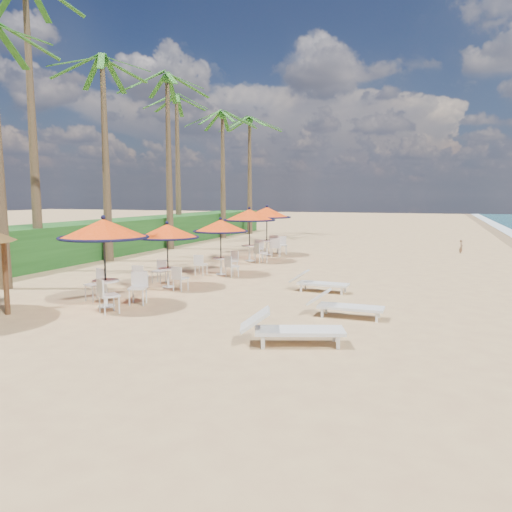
{
  "coord_description": "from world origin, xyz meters",
  "views": [
    {
      "loc": [
        3.38,
        -11.56,
        3.18
      ],
      "look_at": [
        -2.13,
        3.63,
        1.2
      ],
      "focal_mm": 35.0,
      "sensor_mm": 36.0,
      "label": 1
    }
  ],
  "objects_px": {
    "station_3": "(251,220)",
    "lounger_mid": "(343,305)",
    "station_1": "(166,239)",
    "station_0": "(105,240)",
    "lounger_far": "(317,282)",
    "lounger_near": "(289,328)",
    "station_4": "(269,218)",
    "station_2": "(221,233)"
  },
  "relations": [
    {
      "from": "lounger_far",
      "to": "station_0",
      "type": "bearing_deg",
      "value": -137.26
    },
    {
      "from": "station_3",
      "to": "lounger_near",
      "type": "bearing_deg",
      "value": -66.06
    },
    {
      "from": "station_2",
      "to": "lounger_far",
      "type": "height_order",
      "value": "station_2"
    },
    {
      "from": "station_1",
      "to": "lounger_mid",
      "type": "distance_m",
      "value": 7.0
    },
    {
      "from": "station_1",
      "to": "lounger_mid",
      "type": "xyz_separation_m",
      "value": [
        6.51,
        -2.2,
        -1.34
      ]
    },
    {
      "from": "station_0",
      "to": "lounger_mid",
      "type": "relative_size",
      "value": 1.33
    },
    {
      "from": "station_1",
      "to": "lounger_far",
      "type": "distance_m",
      "value": 5.36
    },
    {
      "from": "station_0",
      "to": "station_1",
      "type": "bearing_deg",
      "value": 88.77
    },
    {
      "from": "lounger_mid",
      "to": "lounger_far",
      "type": "xyz_separation_m",
      "value": [
        -1.42,
        3.19,
        -0.01
      ]
    },
    {
      "from": "station_1",
      "to": "station_0",
      "type": "bearing_deg",
      "value": -91.23
    },
    {
      "from": "lounger_near",
      "to": "station_0",
      "type": "bearing_deg",
      "value": 143.62
    },
    {
      "from": "station_1",
      "to": "station_4",
      "type": "bearing_deg",
      "value": 88.2
    },
    {
      "from": "station_1",
      "to": "station_3",
      "type": "bearing_deg",
      "value": 87.71
    },
    {
      "from": "station_0",
      "to": "station_3",
      "type": "xyz_separation_m",
      "value": [
        0.37,
        10.73,
        0.08
      ]
    },
    {
      "from": "station_0",
      "to": "lounger_near",
      "type": "bearing_deg",
      "value": -16.91
    },
    {
      "from": "station_0",
      "to": "station_1",
      "type": "xyz_separation_m",
      "value": [
        0.07,
        3.24,
        -0.25
      ]
    },
    {
      "from": "lounger_near",
      "to": "station_3",
      "type": "bearing_deg",
      "value": 94.47
    },
    {
      "from": "station_1",
      "to": "lounger_near",
      "type": "xyz_separation_m",
      "value": [
        5.86,
        -5.04,
        -1.3
      ]
    },
    {
      "from": "station_3",
      "to": "lounger_mid",
      "type": "height_order",
      "value": "station_3"
    },
    {
      "from": "station_3",
      "to": "station_4",
      "type": "xyz_separation_m",
      "value": [
        0.02,
        2.66,
        -0.05
      ]
    },
    {
      "from": "lounger_near",
      "to": "lounger_far",
      "type": "distance_m",
      "value": 6.08
    },
    {
      "from": "lounger_far",
      "to": "lounger_mid",
      "type": "bearing_deg",
      "value": -62.55
    },
    {
      "from": "station_0",
      "to": "lounger_near",
      "type": "xyz_separation_m",
      "value": [
        5.93,
        -1.8,
        -1.55
      ]
    },
    {
      "from": "station_0",
      "to": "station_4",
      "type": "bearing_deg",
      "value": 88.34
    },
    {
      "from": "lounger_near",
      "to": "lounger_mid",
      "type": "bearing_deg",
      "value": 57.73
    },
    {
      "from": "lounger_near",
      "to": "lounger_far",
      "type": "height_order",
      "value": "lounger_near"
    },
    {
      "from": "station_3",
      "to": "lounger_far",
      "type": "xyz_separation_m",
      "value": [
        4.79,
        -6.5,
        -1.68
      ]
    },
    {
      "from": "station_3",
      "to": "lounger_near",
      "type": "distance_m",
      "value": 13.81
    },
    {
      "from": "station_2",
      "to": "lounger_near",
      "type": "xyz_separation_m",
      "value": [
        5.23,
        -8.24,
        -1.32
      ]
    },
    {
      "from": "station_4",
      "to": "lounger_mid",
      "type": "height_order",
      "value": "station_4"
    },
    {
      "from": "station_4",
      "to": "lounger_near",
      "type": "bearing_deg",
      "value": -69.95
    },
    {
      "from": "station_2",
      "to": "station_3",
      "type": "relative_size",
      "value": 0.89
    },
    {
      "from": "station_4",
      "to": "lounger_near",
      "type": "height_order",
      "value": "station_4"
    },
    {
      "from": "lounger_far",
      "to": "station_1",
      "type": "bearing_deg",
      "value": -165.59
    },
    {
      "from": "lounger_mid",
      "to": "lounger_far",
      "type": "bearing_deg",
      "value": 113.92
    },
    {
      "from": "station_2",
      "to": "station_4",
      "type": "xyz_separation_m",
      "value": [
        -0.32,
        6.96,
        0.26
      ]
    },
    {
      "from": "station_3",
      "to": "lounger_mid",
      "type": "relative_size",
      "value": 1.33
    },
    {
      "from": "station_3",
      "to": "station_4",
      "type": "relative_size",
      "value": 0.99
    },
    {
      "from": "station_1",
      "to": "station_4",
      "type": "relative_size",
      "value": 0.86
    },
    {
      "from": "station_0",
      "to": "lounger_far",
      "type": "bearing_deg",
      "value": 39.29
    },
    {
      "from": "lounger_mid",
      "to": "station_2",
      "type": "bearing_deg",
      "value": 137.33
    },
    {
      "from": "lounger_near",
      "to": "lounger_mid",
      "type": "relative_size",
      "value": 1.17
    }
  ]
}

